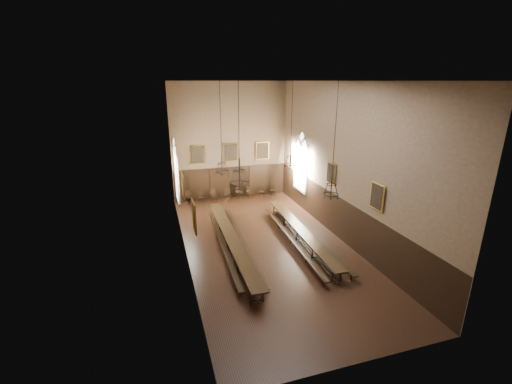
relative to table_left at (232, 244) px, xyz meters
name	(u,v)px	position (x,y,z in m)	size (l,w,h in m)	color
floor	(267,246)	(2.03, 0.02, -0.43)	(9.00, 18.00, 0.02)	black
ceiling	(269,81)	(2.03, 0.02, 8.59)	(9.00, 18.00, 0.02)	black
wall_back	(230,142)	(2.03, 9.03, 4.08)	(9.00, 0.02, 9.00)	#776149
wall_front	(367,243)	(2.03, -8.99, 4.08)	(9.00, 0.02, 9.00)	#776149
wall_left	(181,176)	(-2.48, 0.02, 4.08)	(0.02, 18.00, 9.00)	#776149
wall_right	(343,164)	(6.54, 0.02, 4.08)	(0.02, 18.00, 9.00)	#776149
wainscot_panelling	(267,226)	(2.03, 0.02, 0.83)	(9.00, 18.00, 2.50)	black
table_left	(232,244)	(0.00, 0.00, 0.00)	(0.90, 10.81, 0.84)	black
table_right	(300,235)	(4.13, 0.07, -0.04)	(1.06, 9.92, 0.77)	black
bench_left_outer	(223,246)	(-0.47, 0.23, -0.15)	(0.59, 9.53, 0.43)	black
bench_left_inner	(242,243)	(0.65, 0.29, -0.14)	(0.73, 9.93, 0.45)	black
bench_right_inner	(291,240)	(3.44, -0.15, -0.15)	(0.68, 9.52, 0.43)	black
bench_right_outer	(310,236)	(4.68, -0.07, -0.15)	(0.38, 9.61, 0.43)	black
chair_0	(189,200)	(-1.43, 8.56, -0.12)	(0.52, 0.52, 1.01)	black
chair_1	(201,199)	(-0.46, 8.57, -0.16)	(0.43, 0.43, 0.87)	black
chair_2	(214,197)	(0.55, 8.64, -0.13)	(0.52, 0.52, 0.96)	black
chair_3	(227,197)	(1.60, 8.49, -0.16)	(0.39, 0.39, 0.87)	black
chair_4	(240,194)	(2.64, 8.63, -0.11)	(0.58, 0.58, 1.03)	black
chair_5	(249,194)	(3.45, 8.60, -0.13)	(0.53, 0.53, 0.98)	black
chair_6	(262,193)	(4.46, 8.53, -0.15)	(0.50, 0.50, 0.91)	black
chair_7	(273,192)	(5.42, 8.49, -0.14)	(0.49, 0.49, 0.92)	black
chandelier_back_left	(222,165)	(0.02, 2.26, 3.97)	(0.76, 0.76, 5.14)	black
chandelier_back_right	(290,159)	(4.31, 2.35, 4.04)	(0.78, 0.78, 5.05)	black
chandelier_front_left	(240,177)	(-0.17, -2.62, 4.54)	(0.91, 0.91, 4.48)	black
chandelier_front_right	(331,186)	(4.33, -2.73, 3.77)	(0.76, 0.76, 5.36)	black
portrait_back_0	(197,155)	(-0.57, 8.90, 3.28)	(1.10, 0.12, 1.40)	gold
portrait_back_1	(231,153)	(2.03, 8.90, 3.28)	(1.10, 0.12, 1.40)	gold
portrait_back_2	(262,151)	(4.63, 8.90, 3.28)	(1.10, 0.12, 1.40)	gold
portrait_left_0	(183,186)	(-2.35, 1.02, 3.28)	(0.12, 1.00, 1.30)	gold
portrait_left_1	(194,217)	(-2.35, -3.48, 3.28)	(0.12, 1.00, 1.30)	gold
portrait_right_0	(331,173)	(6.41, 1.02, 3.28)	(0.12, 1.00, 1.30)	gold
portrait_right_1	(377,196)	(6.41, -3.48, 3.28)	(0.12, 1.00, 1.30)	gold
window_right	(301,162)	(6.46, 5.52, 2.98)	(0.20, 2.20, 4.60)	white
window_left	(176,171)	(-2.40, 5.52, 2.98)	(0.20, 2.20, 4.60)	white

